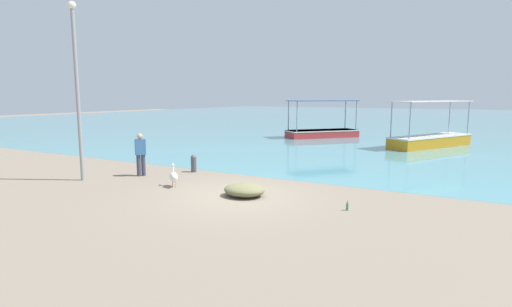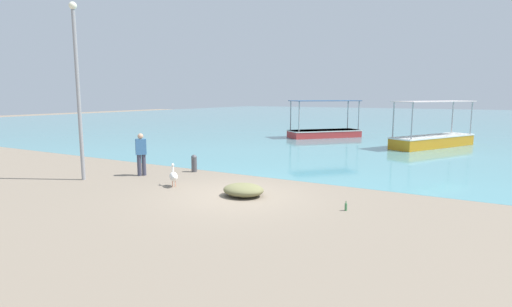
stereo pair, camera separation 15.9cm
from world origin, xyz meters
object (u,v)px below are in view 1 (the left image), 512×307
object	(u,v)px
fisherman_standing	(141,153)
net_pile	(244,190)
fishing_boat_outer	(322,131)
pelican	(174,176)
fishing_boat_far_left	(430,138)
lamp_post	(77,83)
glass_bottle	(347,207)
mooring_bollard	(194,163)

from	to	relation	value
fisherman_standing	net_pile	world-z (taller)	fisherman_standing
fishing_boat_outer	fisherman_standing	distance (m)	17.71
fishing_boat_outer	pelican	distance (m)	18.57
fishing_boat_far_left	lamp_post	xyz separation A→B (m)	(-10.35, -17.13, 3.06)
net_pile	glass_bottle	bearing A→B (deg)	0.62
fishing_boat_outer	fishing_boat_far_left	bearing A→B (deg)	-15.76
mooring_bollard	lamp_post	bearing A→B (deg)	-128.38
fishing_boat_outer	mooring_bollard	size ratio (longest dim) A/B	7.29
fishing_boat_far_left	fishing_boat_outer	bearing A→B (deg)	164.24
pelican	mooring_bollard	xyz separation A→B (m)	(-1.10, 2.52, 0.01)
fisherman_standing	pelican	bearing A→B (deg)	-19.51
fishing_boat_outer	mooring_bollard	world-z (taller)	fishing_boat_outer
fishing_boat_outer	pelican	xyz separation A→B (m)	(1.27, -18.53, -0.13)
fishing_boat_outer	net_pile	world-z (taller)	fishing_boat_outer
fishing_boat_far_left	pelican	size ratio (longest dim) A/B	8.10
pelican	glass_bottle	size ratio (longest dim) A/B	2.96
fishing_boat_outer	net_pile	size ratio (longest dim) A/B	3.96
fishing_boat_far_left	lamp_post	world-z (taller)	lamp_post
fisherman_standing	lamp_post	bearing A→B (deg)	-128.43
lamp_post	fisherman_standing	xyz separation A→B (m)	(1.33, 1.68, -2.70)
pelican	lamp_post	distance (m)	5.01
fishing_boat_outer	glass_bottle	world-z (taller)	fishing_boat_outer
mooring_bollard	fisherman_standing	bearing A→B (deg)	-128.32
mooring_bollard	fisherman_standing	size ratio (longest dim) A/B	0.43
pelican	glass_bottle	bearing A→B (deg)	1.08
mooring_bollard	net_pile	distance (m)	4.62
fishing_boat_far_left	pelican	distance (m)	17.59
fishing_boat_outer	lamp_post	xyz separation A→B (m)	(-2.47, -19.35, 3.10)
mooring_bollard	fisherman_standing	world-z (taller)	fisherman_standing
lamp_post	fisherman_standing	world-z (taller)	lamp_post
fishing_boat_outer	glass_bottle	xyz separation A→B (m)	(7.41, -18.41, -0.40)
fishing_boat_far_left	pelican	bearing A→B (deg)	-112.04
fisherman_standing	glass_bottle	bearing A→B (deg)	-4.94
mooring_bollard	fishing_boat_outer	bearing A→B (deg)	90.62
fishing_boat_outer	fisherman_standing	world-z (taller)	fishing_boat_outer
net_pile	pelican	bearing A→B (deg)	-178.37
fishing_boat_outer	lamp_post	distance (m)	19.75
mooring_bollard	net_pile	bearing A→B (deg)	-31.89
lamp_post	mooring_bollard	size ratio (longest dim) A/B	8.93
fishing_boat_far_left	net_pile	bearing A→B (deg)	-103.12
fishing_boat_far_left	fishing_boat_outer	size ratio (longest dim) A/B	1.22
fishing_boat_outer	net_pile	distance (m)	18.90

